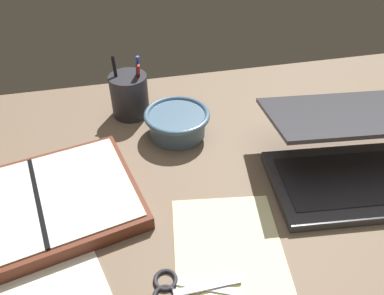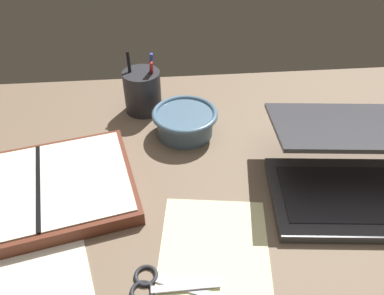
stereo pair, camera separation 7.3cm
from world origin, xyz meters
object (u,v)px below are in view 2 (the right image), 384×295
(pen_cup, at_px, (143,91))
(scissors, at_px, (155,285))
(bowl, at_px, (185,121))
(laptop, at_px, (354,172))
(planner, at_px, (40,191))

(pen_cup, height_order, scissors, pen_cup)
(bowl, xyz_separation_m, scissors, (-0.08, -0.39, -0.03))
(laptop, bearing_deg, pen_cup, 147.17)
(bowl, height_order, pen_cup, pen_cup)
(pen_cup, height_order, planner, pen_cup)
(laptop, height_order, bowl, laptop)
(bowl, relative_size, pen_cup, 0.98)
(scissors, bearing_deg, pen_cup, 103.71)
(laptop, relative_size, bowl, 2.23)
(bowl, bearing_deg, scissors, -101.19)
(bowl, distance_m, planner, 0.34)
(bowl, height_order, planner, bowl)
(pen_cup, xyz_separation_m, planner, (-0.20, -0.29, -0.04))
(pen_cup, bearing_deg, laptop, -38.91)
(laptop, bearing_deg, planner, -177.46)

